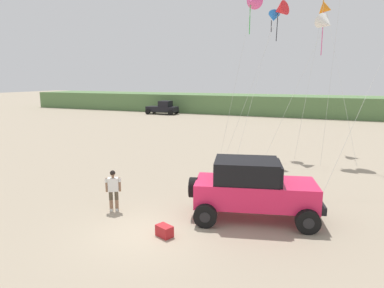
# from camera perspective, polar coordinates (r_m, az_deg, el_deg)

# --- Properties ---
(ground_plane) EXTENTS (220.00, 220.00, 0.00)m
(ground_plane) POSITION_cam_1_polar(r_m,az_deg,el_deg) (12.07, -7.67, -14.60)
(ground_plane) COLOR gray
(dune_ridge) EXTENTS (90.00, 8.36, 2.77)m
(dune_ridge) POSITION_cam_1_polar(r_m,az_deg,el_deg) (51.60, 17.29, 6.25)
(dune_ridge) COLOR #567A47
(dune_ridge) RESTS_ON ground_plane
(jeep) EXTENTS (5.02, 3.35, 2.26)m
(jeep) POSITION_cam_1_polar(r_m,az_deg,el_deg) (12.85, 10.32, -7.29)
(jeep) COLOR #EA2151
(jeep) RESTS_ON ground_plane
(person_watching) EXTENTS (0.56, 0.44, 1.67)m
(person_watching) POSITION_cam_1_polar(r_m,az_deg,el_deg) (13.80, -13.15, -7.28)
(person_watching) COLOR #8C664C
(person_watching) RESTS_ON ground_plane
(cooler_box) EXTENTS (0.66, 0.55, 0.38)m
(cooler_box) POSITION_cam_1_polar(r_m,az_deg,el_deg) (11.67, -4.68, -14.43)
(cooler_box) COLOR #B21E23
(cooler_box) RESTS_ON ground_plane
(distant_pickup) EXTENTS (4.64, 2.45, 1.98)m
(distant_pickup) POSITION_cam_1_polar(r_m,az_deg,el_deg) (50.52, -4.94, 6.11)
(distant_pickup) COLOR black
(distant_pickup) RESTS_ON ground_plane
(kite_white_parafoil) EXTENTS (1.64, 5.67, 9.81)m
(kite_white_parafoil) POSITION_cam_1_polar(r_m,az_deg,el_deg) (25.24, 13.65, 20.05)
(kite_white_parafoil) COLOR blue
(kite_white_parafoil) RESTS_ON ground_plane
(kite_yellow_diamond) EXTENTS (3.26, 4.19, 10.26)m
(kite_yellow_diamond) POSITION_cam_1_polar(r_m,az_deg,el_deg) (24.97, 14.65, 21.06)
(kite_yellow_diamond) COLOR red
(kite_yellow_diamond) RESTS_ON ground_plane
(kite_black_sled) EXTENTS (3.01, 6.34, 10.71)m
(kite_black_sled) POSITION_cam_1_polar(r_m,az_deg,el_deg) (28.11, 21.74, 20.42)
(kite_black_sled) COLOR orange
(kite_black_sled) RESTS_ON ground_plane
(kite_pink_ribbon) EXTENTS (2.12, 2.33, 10.67)m
(kite_pink_ribbon) POSITION_cam_1_polar(r_m,az_deg,el_deg) (23.39, 10.22, 22.67)
(kite_pink_ribbon) COLOR #E04C93
(kite_pink_ribbon) RESTS_ON ground_plane
(kite_green_box) EXTENTS (3.72, 4.36, 9.19)m
(kite_green_box) POSITION_cam_1_polar(r_m,az_deg,el_deg) (23.55, 21.66, 18.45)
(kite_green_box) COLOR white
(kite_green_box) RESTS_ON ground_plane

